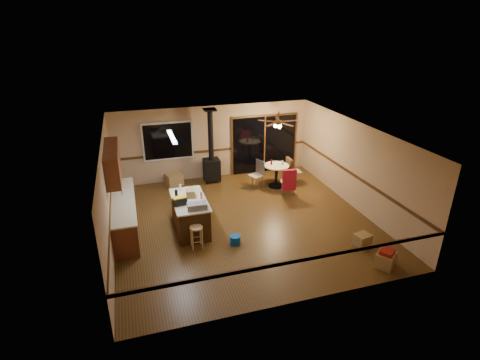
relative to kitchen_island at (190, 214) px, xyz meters
name	(u,v)px	position (x,y,z in m)	size (l,w,h in m)	color
floor	(243,221)	(1.50, 0.00, -0.45)	(7.00, 7.00, 0.00)	#4D3215
ceiling	(243,133)	(1.50, 0.00, 2.15)	(7.00, 7.00, 0.00)	silver
wall_back	(214,142)	(1.50, 3.50, 0.85)	(7.00, 7.00, 0.00)	tan
wall_front	(298,248)	(1.50, -3.50, 0.85)	(7.00, 7.00, 0.00)	tan
wall_left	(108,195)	(-2.00, 0.00, 0.85)	(7.00, 7.00, 0.00)	tan
wall_right	(356,166)	(5.00, 0.00, 0.85)	(7.00, 7.00, 0.00)	tan
chair_rail	(243,189)	(1.50, 0.00, 0.55)	(7.00, 7.00, 0.08)	#462911
window	(168,141)	(-0.10, 3.45, 1.05)	(1.72, 0.10, 1.32)	black
sliding_door	(264,145)	(3.40, 3.45, 0.60)	(2.52, 0.10, 2.10)	black
lower_cabinets	(125,215)	(-1.70, 0.50, -0.02)	(0.60, 3.00, 0.86)	brown
countertop	(122,200)	(-1.70, 0.50, 0.43)	(0.64, 3.04, 0.04)	beige
upper_cabinets	(112,162)	(-1.83, 0.70, 1.45)	(0.35, 2.00, 0.80)	brown
kitchen_island	(190,214)	(0.00, 0.00, 0.00)	(0.88, 1.68, 0.90)	#38210E
wood_stove	(211,162)	(1.30, 3.05, 0.28)	(0.55, 0.50, 2.52)	black
ceiling_fan	(278,124)	(3.31, 1.98, 1.76)	(0.24, 0.24, 0.55)	brown
fluorescent_strip	(172,137)	(-0.30, 0.30, 2.11)	(0.10, 1.20, 0.04)	white
toolbox_grey	(197,206)	(0.10, -0.59, 0.52)	(0.49, 0.27, 0.15)	slate
toolbox_black	(180,201)	(-0.28, -0.23, 0.54)	(0.34, 0.18, 0.19)	black
toolbox_yellow_lid	(180,197)	(-0.28, -0.23, 0.65)	(0.34, 0.18, 0.03)	gold
box_on_island	(190,193)	(0.06, 0.17, 0.55)	(0.22, 0.30, 0.20)	olive
bottle_dark	(176,195)	(-0.32, 0.09, 0.58)	(0.08, 0.08, 0.28)	black
bottle_pink	(201,195)	(0.32, -0.05, 0.55)	(0.06, 0.06, 0.20)	#D84C8C
bottle_white	(180,187)	(-0.14, 0.64, 0.54)	(0.06, 0.06, 0.18)	white
bar_stool	(197,237)	(-0.01, -0.94, -0.16)	(0.32, 0.32, 0.59)	tan
blue_bucket	(235,240)	(0.95, -1.07, -0.34)	(0.28, 0.28, 0.23)	#0C50AE
dining_table	(276,172)	(3.31, 1.98, 0.08)	(0.84, 0.84, 0.78)	black
glass_red	(271,162)	(3.16, 2.08, 0.41)	(0.06, 0.06, 0.17)	#590C14
glass_cream	(282,163)	(3.49, 1.93, 0.40)	(0.06, 0.06, 0.15)	beige
chair_left	(258,171)	(2.70, 2.12, 0.14)	(0.53, 0.53, 0.51)	tan
chair_near	(289,180)	(3.38, 1.10, 0.14)	(0.48, 0.51, 0.70)	tan
chair_right	(290,168)	(3.82, 2.04, 0.14)	(0.47, 0.44, 0.70)	tan
box_under_window	(174,179)	(-0.03, 3.10, -0.24)	(0.54, 0.44, 0.44)	olive
box_corner_a	(386,260)	(4.02, -2.99, -0.28)	(0.46, 0.39, 0.35)	olive
box_corner_b	(362,240)	(4.03, -2.06, -0.30)	(0.38, 0.32, 0.31)	olive
box_small_red	(387,252)	(4.02, -2.99, -0.06)	(0.33, 0.28, 0.09)	maroon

